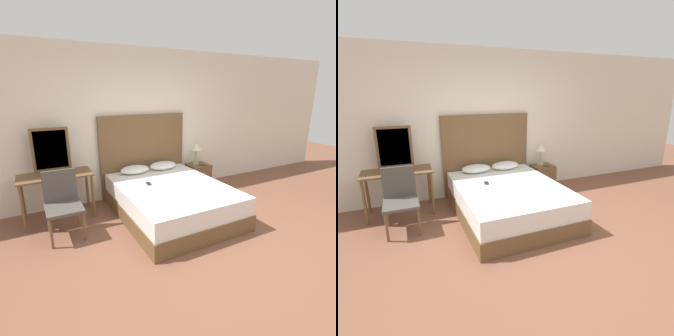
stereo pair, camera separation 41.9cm
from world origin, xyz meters
TOP-DOWN VIEW (x-y plane):
  - ground_plane at (0.00, 0.00)m, footprint 16.00×16.00m
  - wall_back at (0.00, 2.32)m, footprint 10.00×0.06m
  - bed at (-0.04, 1.16)m, footprint 1.61×2.12m
  - headboard at (-0.04, 2.25)m, footprint 1.69×0.05m
  - pillow_left at (-0.33, 2.00)m, footprint 0.53×0.34m
  - pillow_right at (0.25, 2.00)m, footprint 0.53×0.34m
  - phone_on_bed at (-0.34, 1.36)m, footprint 0.09×0.16m
  - nightstand at (1.08, 2.01)m, footprint 0.43×0.38m
  - table_lamp at (1.06, 2.08)m, footprint 0.23×0.23m
  - phone_on_nightstand at (1.12, 1.91)m, footprint 0.10×0.16m
  - vanity_desk at (-1.66, 1.89)m, footprint 1.06×0.53m
  - vanity_mirror at (-1.66, 2.12)m, footprint 0.56×0.03m
  - chair at (-1.65, 1.36)m, footprint 0.47×0.51m

SIDE VIEW (x-z plane):
  - ground_plane at x=0.00m, z-range 0.00..0.00m
  - nightstand at x=1.08m, z-range 0.00..0.50m
  - bed at x=-0.04m, z-range 0.00..0.52m
  - phone_on_nightstand at x=1.12m, z-range 0.50..0.51m
  - chair at x=-1.65m, z-range 0.05..0.96m
  - phone_on_bed at x=-0.34m, z-range 0.52..0.53m
  - pillow_left at x=-0.33m, z-range 0.52..0.66m
  - pillow_right at x=0.25m, z-range 0.52..0.66m
  - vanity_desk at x=-1.66m, z-range 0.25..0.98m
  - headboard at x=-0.04m, z-range 0.00..1.54m
  - table_lamp at x=1.06m, z-range 0.63..1.06m
  - vanity_mirror at x=-1.66m, z-range 0.73..1.41m
  - wall_back at x=0.00m, z-range 0.00..2.70m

